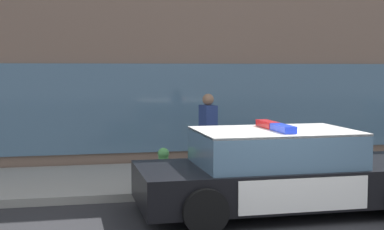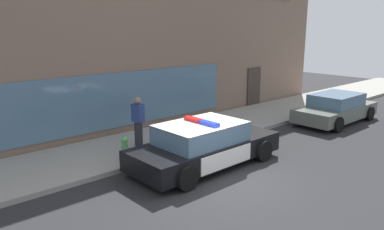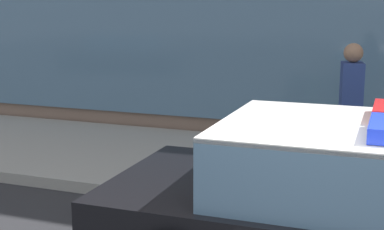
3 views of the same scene
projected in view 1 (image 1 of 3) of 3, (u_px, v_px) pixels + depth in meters
The scene contains 5 objects.
sidewalk at pixel (212, 176), 11.90m from camera, with size 48.00×3.22×0.15m, color gray.
storefront_building at pixel (194, 14), 18.88m from camera, with size 23.54×11.30×8.49m.
police_cruiser at pixel (282, 171), 9.22m from camera, with size 4.94×2.18×1.49m.
fire_hydrant at pixel (164, 167), 10.62m from camera, with size 0.34×0.39×0.73m.
pedestrian_on_sidewalk at pixel (208, 134), 11.65m from camera, with size 0.33×0.44×1.71m.
Camera 1 is at (-2.93, -7.37, 2.39)m, focal length 51.95 mm.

